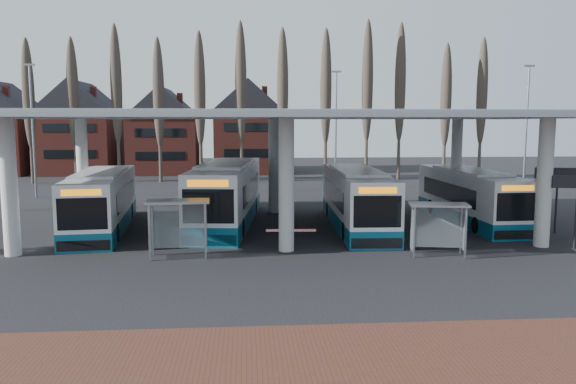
{
  "coord_description": "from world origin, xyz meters",
  "views": [
    {
      "loc": [
        -1.8,
        -22.36,
        5.78
      ],
      "look_at": [
        0.41,
        7.0,
        2.13
      ],
      "focal_mm": 35.0,
      "sensor_mm": 36.0,
      "label": 1
    }
  ],
  "objects": [
    {
      "name": "ground",
      "position": [
        0.0,
        0.0,
        0.0
      ],
      "size": [
        140.0,
        140.0,
        0.0
      ],
      "primitive_type": "plane",
      "color": "black",
      "rests_on": "ground"
    },
    {
      "name": "station_canopy",
      "position": [
        0.0,
        8.0,
        5.68
      ],
      "size": [
        32.0,
        16.0,
        6.34
      ],
      "color": "silver",
      "rests_on": "ground"
    },
    {
      "name": "poplar_row",
      "position": [
        0.0,
        33.0,
        8.78
      ],
      "size": [
        45.1,
        1.1,
        14.5
      ],
      "color": "#473D33",
      "rests_on": "ground"
    },
    {
      "name": "townhouse_row",
      "position": [
        -15.75,
        44.0,
        5.94
      ],
      "size": [
        36.8,
        10.3,
        12.25
      ],
      "color": "maroon",
      "rests_on": "ground"
    },
    {
      "name": "lamp_post_a",
      "position": [
        -18.0,
        22.0,
        5.34
      ],
      "size": [
        0.8,
        0.16,
        10.17
      ],
      "color": "slate",
      "rests_on": "ground"
    },
    {
      "name": "lamp_post_b",
      "position": [
        6.0,
        26.0,
        5.34
      ],
      "size": [
        0.8,
        0.16,
        10.17
      ],
      "color": "slate",
      "rests_on": "ground"
    },
    {
      "name": "lamp_post_c",
      "position": [
        20.0,
        20.0,
        5.34
      ],
      "size": [
        0.8,
        0.16,
        10.17
      ],
      "color": "slate",
      "rests_on": "ground"
    },
    {
      "name": "bus_0",
      "position": [
        -9.6,
        8.47,
        1.5
      ],
      "size": [
        3.57,
        11.67,
        3.19
      ],
      "rotation": [
        0.0,
        0.0,
        0.1
      ],
      "color": "white",
      "rests_on": "ground"
    },
    {
      "name": "bus_1",
      "position": [
        -2.88,
        9.66,
        1.67
      ],
      "size": [
        4.02,
        12.96,
        3.54
      ],
      "rotation": [
        0.0,
        0.0,
        -0.1
      ],
      "color": "white",
      "rests_on": "ground"
    },
    {
      "name": "bus_2",
      "position": [
        4.29,
        8.08,
        1.53
      ],
      "size": [
        2.88,
        11.73,
        3.24
      ],
      "rotation": [
        0.0,
        0.0,
        -0.03
      ],
      "color": "white",
      "rests_on": "ground"
    },
    {
      "name": "bus_3",
      "position": [
        11.21,
        9.26,
        1.45
      ],
      "size": [
        2.61,
        11.13,
        3.08
      ],
      "rotation": [
        0.0,
        0.0,
        0.02
      ],
      "color": "white",
      "rests_on": "ground"
    },
    {
      "name": "shelter_1",
      "position": [
        -4.72,
        1.76,
        1.81
      ],
      "size": [
        2.74,
        1.48,
        2.48
      ],
      "rotation": [
        0.0,
        0.0,
        0.05
      ],
      "color": "gray",
      "rests_on": "ground"
    },
    {
      "name": "shelter_2",
      "position": [
        6.52,
        1.13,
        1.68
      ],
      "size": [
        2.67,
        1.67,
        2.31
      ],
      "rotation": [
        0.0,
        0.0,
        -0.18
      ],
      "color": "gray",
      "rests_on": "ground"
    },
    {
      "name": "info_sign_1",
      "position": [
        14.43,
        5.6,
        2.89
      ],
      "size": [
        2.29,
        0.6,
        3.45
      ],
      "rotation": [
        0.0,
        0.0,
        -0.21
      ],
      "color": "black",
      "rests_on": "ground"
    },
    {
      "name": "barrier",
      "position": [
        0.2,
        2.45,
        0.87
      ],
      "size": [
        2.25,
        0.66,
        1.12
      ],
      "rotation": [
        0.0,
        0.0,
        -0.05
      ],
      "color": "black",
      "rests_on": "ground"
    }
  ]
}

